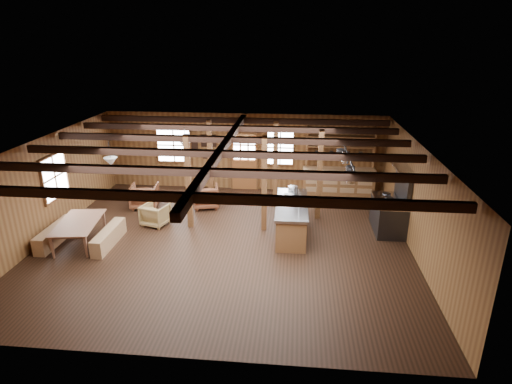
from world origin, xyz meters
TOP-DOWN VIEW (x-y plane):
  - room at (0.00, 0.00)m, footprint 10.04×9.04m
  - ceiling_joists at (0.00, 0.18)m, footprint 9.80×8.82m
  - timber_posts at (0.52, 2.08)m, footprint 3.95×2.35m
  - back_door at (0.00, 4.45)m, footprint 1.02×0.08m
  - window_back_left at (-2.60, 4.46)m, footprint 1.32×0.06m
  - window_back_right at (1.30, 4.46)m, footprint 1.02×0.06m
  - window_left at (-4.96, 0.50)m, footprint 0.14×1.24m
  - notice_boards at (-1.50, 4.46)m, footprint 1.08×0.03m
  - back_counter at (3.40, 4.20)m, footprint 2.55×0.60m
  - pendant_lamps at (-2.25, 1.00)m, footprint 1.86×2.36m
  - pot_rack at (3.20, 0.32)m, footprint 0.36×3.00m
  - kitchen_island at (1.80, 0.77)m, footprint 0.90×2.51m
  - step_stool at (1.95, 0.41)m, footprint 0.47×0.37m
  - commercial_range at (4.65, 1.29)m, footprint 0.82×1.61m
  - dining_table at (-3.90, -0.40)m, footprint 1.28×1.96m
  - bench_wall at (-4.65, -0.40)m, footprint 0.32×1.73m
  - bench_aisle at (-3.13, -0.40)m, footprint 0.31×1.67m
  - armchair_a at (-3.07, 2.34)m, footprint 0.94×0.96m
  - armchair_b at (-1.06, 2.54)m, footprint 0.98×1.00m
  - armchair_c at (-2.27, 1.00)m, footprint 0.88×0.89m
  - counter_pot at (1.82, 1.71)m, footprint 0.30×0.30m
  - bowl at (1.70, 1.31)m, footprint 0.36×0.36m

SIDE VIEW (x-z plane):
  - step_stool at x=1.95m, z-range 0.00..0.38m
  - bench_aisle at x=-3.13m, z-range 0.00..0.46m
  - bench_wall at x=-4.65m, z-range 0.00..0.48m
  - dining_table at x=-3.90m, z-range 0.00..0.64m
  - armchair_c at x=-2.27m, z-range 0.00..0.66m
  - armchair_b at x=-1.06m, z-range 0.00..0.75m
  - armchair_a at x=-3.07m, z-range 0.00..0.79m
  - kitchen_island at x=1.80m, z-range -0.12..1.08m
  - back_counter at x=3.40m, z-range -0.62..1.83m
  - commercial_range at x=4.65m, z-range -0.35..1.63m
  - back_door at x=0.00m, z-range -0.19..1.96m
  - bowl at x=1.70m, z-range 0.94..1.01m
  - counter_pot at x=1.82m, z-range 0.94..1.12m
  - room at x=0.00m, z-range -0.02..2.82m
  - timber_posts at x=0.52m, z-range 0.00..2.80m
  - window_back_left at x=-2.60m, z-range 0.94..2.26m
  - window_back_right at x=1.30m, z-range 0.94..2.26m
  - window_left at x=-4.96m, z-range 0.94..2.26m
  - notice_boards at x=-1.50m, z-range 1.19..2.09m
  - pendant_lamps at x=-2.25m, z-range 1.92..2.58m
  - pot_rack at x=3.20m, z-range 2.05..2.50m
  - ceiling_joists at x=0.00m, z-range 2.59..2.77m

